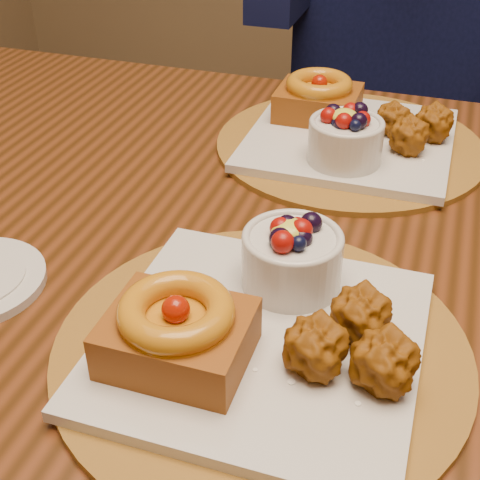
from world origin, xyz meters
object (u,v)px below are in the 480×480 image
at_px(place_setting_near, 260,322).
at_px(chair_far, 439,140).
at_px(place_setting_far, 348,131).
at_px(dining_table, 311,279).

distance_m(place_setting_near, chair_far, 1.07).
bearing_deg(place_setting_far, place_setting_near, -90.02).
distance_m(dining_table, chair_far, 0.84).
bearing_deg(place_setting_near, place_setting_far, 89.98).
bearing_deg(place_setting_near, chair_far, 83.12).
bearing_deg(place_setting_far, dining_table, -89.07).
distance_m(place_setting_near, place_setting_far, 0.43).
xyz_separation_m(place_setting_near, chair_far, (0.12, 1.03, -0.27)).
bearing_deg(dining_table, place_setting_far, 90.93).
bearing_deg(chair_far, dining_table, -77.82).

